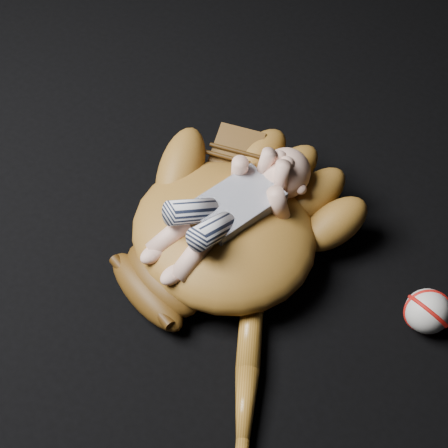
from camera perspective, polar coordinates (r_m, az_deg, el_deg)
The scene contains 4 objects.
baseball_glove at distance 1.24m, azimuth -0.04°, elevation -0.27°, with size 0.44×0.50×0.16m, color brown, non-canonical shape.
newborn_baby at distance 1.20m, azimuth 0.04°, elevation 1.19°, with size 0.16×0.35×0.14m, color #EBB198, non-canonical shape.
baseball_bat at distance 1.14m, azimuth 1.89°, elevation -13.22°, with size 0.04×0.44×0.04m, color #945F1C, non-canonical shape.
baseball at distance 1.23m, azimuth 16.57°, elevation -6.97°, with size 0.08×0.08×0.08m, color silver.
Camera 1 is at (0.41, -0.52, 1.05)m, focal length 55.00 mm.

